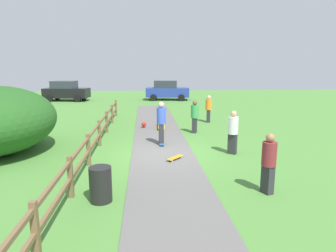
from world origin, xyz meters
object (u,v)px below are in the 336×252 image
at_px(skater_fallen, 160,124).
at_px(bystander_green, 195,115).
at_px(trash_bin, 101,184).
at_px(bystander_white, 233,130).
at_px(skater_riding, 161,121).
at_px(bystander_orange, 209,108).
at_px(bystander_maroon, 269,161).
at_px(parked_car_blue, 167,90).
at_px(skateboard_loose, 175,158).
at_px(parked_car_black, 66,91).

xyz_separation_m(skater_fallen, bystander_green, (1.69, -1.35, 0.70)).
bearing_deg(trash_bin, bystander_white, 40.50).
relative_size(skater_riding, bystander_orange, 1.14).
bearing_deg(bystander_white, bystander_orange, 85.97).
bearing_deg(trash_bin, bystander_orange, 64.65).
bearing_deg(trash_bin, skater_fallen, 77.74).
bearing_deg(bystander_maroon, parked_car_blue, 92.51).
relative_size(skateboard_loose, bystander_green, 0.44).
xyz_separation_m(skater_riding, bystander_orange, (3.13, 5.08, -0.17)).
relative_size(skater_riding, bystander_white, 1.09).
xyz_separation_m(skater_fallen, skateboard_loose, (0.25, -5.77, -0.11)).
distance_m(skateboard_loose, parked_car_blue, 19.44).
bearing_deg(bystander_maroon, bystander_green, 95.54).
height_order(skater_fallen, skateboard_loose, skater_fallen).
distance_m(skater_fallen, parked_car_blue, 13.71).
height_order(skater_riding, parked_car_black, parked_car_black).
xyz_separation_m(skater_riding, bystander_green, (1.82, 2.26, -0.15)).
height_order(bystander_green, parked_car_blue, parked_car_blue).
bearing_deg(parked_car_black, bystander_orange, -46.97).
relative_size(trash_bin, bystander_orange, 0.56).
bearing_deg(parked_car_black, bystander_maroon, -64.39).
relative_size(skater_riding, bystander_maroon, 1.13).
distance_m(trash_bin, skateboard_loose, 3.92).
distance_m(bystander_orange, parked_car_black, 16.63).
bearing_deg(parked_car_black, skater_fallen, -58.49).
xyz_separation_m(skater_riding, bystander_maroon, (2.54, -5.22, -0.16)).
relative_size(trash_bin, parked_car_blue, 0.21).
distance_m(bystander_maroon, bystander_white, 3.67).
xyz_separation_m(skater_fallen, parked_car_blue, (1.43, 13.62, 0.76)).
height_order(bystander_orange, bystander_white, bystander_white).
bearing_deg(parked_car_blue, bystander_white, -86.64).
bearing_deg(parked_car_blue, bystander_green, -89.01).
relative_size(trash_bin, skater_riding, 0.49).
bearing_deg(skater_fallen, trash_bin, -102.26).
relative_size(trash_bin, bystander_white, 0.53).
bearing_deg(bystander_orange, parked_car_black, 133.03).
height_order(skater_riding, bystander_orange, skater_riding).
bearing_deg(skater_fallen, skateboard_loose, -87.49).
relative_size(trash_bin, skater_fallen, 0.54).
relative_size(skater_riding, skateboard_loose, 2.55).
bearing_deg(bystander_maroon, trash_bin, -177.92).
relative_size(skater_fallen, parked_car_blue, 0.38).
bearing_deg(bystander_orange, bystander_white, -94.03).
xyz_separation_m(skater_fallen, bystander_maroon, (2.41, -8.83, 0.70)).
relative_size(bystander_green, bystander_orange, 1.02).
height_order(trash_bin, bystander_orange, bystander_orange).
relative_size(bystander_green, bystander_maroon, 1.00).
height_order(skateboard_loose, bystander_white, bystander_white).
bearing_deg(trash_bin, bystander_green, 64.52).
relative_size(bystander_maroon, parked_car_black, 0.37).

